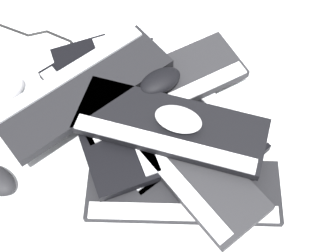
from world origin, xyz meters
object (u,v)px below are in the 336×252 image
keyboard_5 (182,157)px  keyboard_6 (160,88)px  mouse_2 (178,119)px  keyboard_3 (104,110)px  keyboard_7 (171,127)px  keyboard_2 (110,115)px  mouse_0 (6,92)px  mouse_3 (158,82)px  keyboard_1 (187,106)px  keyboard_0 (183,192)px  keyboard_4 (83,89)px

keyboard_5 → keyboard_6: same height
keyboard_6 → mouse_2: mouse_2 is taller
keyboard_3 → keyboard_7: size_ratio=1.00×
keyboard_2 → keyboard_5: bearing=35.1°
keyboard_2 → mouse_0: bearing=-122.4°
keyboard_2 → keyboard_3: keyboard_3 is taller
keyboard_3 → mouse_3: (-0.01, 0.14, 0.04)m
keyboard_1 → keyboard_5: (0.14, -0.06, 0.03)m
mouse_3 → keyboard_0: bearing=68.7°
mouse_0 → mouse_3: size_ratio=1.00×
keyboard_2 → keyboard_3: (-0.00, -0.01, 0.03)m
keyboard_0 → mouse_2: 0.17m
keyboard_2 → keyboard_6: (-0.02, 0.14, 0.03)m
mouse_3 → keyboard_2: bearing=-9.3°
keyboard_4 → mouse_2: size_ratio=4.22×
keyboard_3 → keyboard_2: bearing=78.2°
keyboard_1 → keyboard_2: 0.19m
keyboard_5 → mouse_2: 0.09m
keyboard_4 → mouse_0: bearing=-116.3°
keyboard_0 → mouse_3: size_ratio=4.22×
keyboard_1 → keyboard_2: (-0.03, -0.19, 0.00)m
keyboard_3 → keyboard_5: size_ratio=0.96×
keyboard_3 → mouse_2: bearing=50.8°
keyboard_5 → mouse_3: (-0.19, 0.01, 0.04)m
keyboard_4 → keyboard_7: size_ratio=1.04×
keyboard_6 → mouse_3: size_ratio=4.17×
keyboard_1 → keyboard_6: size_ratio=1.01×
keyboard_2 → keyboard_4: size_ratio=1.00×
keyboard_5 → mouse_2: (-0.06, 0.01, 0.07)m
keyboard_2 → keyboard_7: keyboard_7 is taller
keyboard_5 → mouse_2: bearing=171.5°
keyboard_1 → keyboard_7: keyboard_7 is taller
keyboard_5 → keyboard_7: size_ratio=1.04×
mouse_0 → keyboard_0: bearing=96.6°
keyboard_0 → keyboard_3: (-0.25, -0.12, 0.03)m
keyboard_4 → mouse_0: (-0.09, -0.19, -0.05)m
keyboard_0 → keyboard_2: same height
keyboard_3 → keyboard_6: (-0.02, 0.15, 0.00)m
keyboard_3 → keyboard_5: (0.18, 0.14, 0.00)m
keyboard_7 → mouse_3: 0.13m
keyboard_5 → keyboard_6: bearing=176.4°
keyboard_1 → keyboard_4: size_ratio=1.00×
keyboard_0 → keyboard_2: size_ratio=1.00×
keyboard_5 → keyboard_6: size_ratio=1.01×
keyboard_0 → mouse_0: 0.52m
keyboard_4 → keyboard_7: 0.24m
keyboard_2 → keyboard_1: bearing=79.6°
keyboard_7 → keyboard_4: bearing=-134.9°
keyboard_0 → keyboard_7: bearing=173.1°
keyboard_6 → keyboard_1: bearing=43.8°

